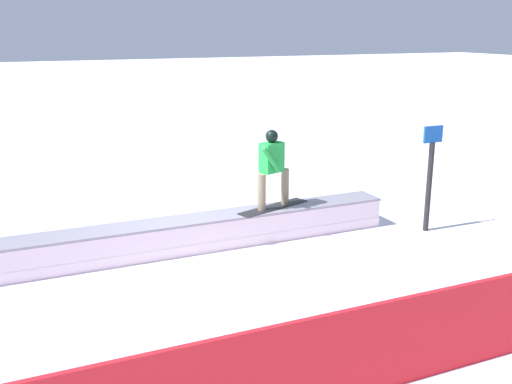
% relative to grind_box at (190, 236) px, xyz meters
% --- Properties ---
extents(ground_plane, '(120.00, 120.00, 0.00)m').
position_rel_grind_box_xyz_m(ground_plane, '(0.00, 0.00, -0.25)').
color(ground_plane, white).
extents(grind_box, '(7.28, 0.65, 0.56)m').
position_rel_grind_box_xyz_m(grind_box, '(0.00, 0.00, 0.00)').
color(grind_box, white).
rests_on(grind_box, ground_plane).
extents(snowboarder, '(1.48, 0.75, 1.40)m').
position_rel_grind_box_xyz_m(snowboarder, '(-1.51, 0.01, 1.06)').
color(snowboarder, black).
rests_on(snowboarder, grind_box).
extents(safety_fence, '(9.96, 0.11, 1.00)m').
position_rel_grind_box_xyz_m(safety_fence, '(0.00, 4.64, 0.25)').
color(safety_fence, red).
rests_on(safety_fence, ground_plane).
extents(trail_marker, '(0.40, 0.10, 1.96)m').
position_rel_grind_box_xyz_m(trail_marker, '(-4.31, 0.79, 0.80)').
color(trail_marker, '#262628').
rests_on(trail_marker, ground_plane).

